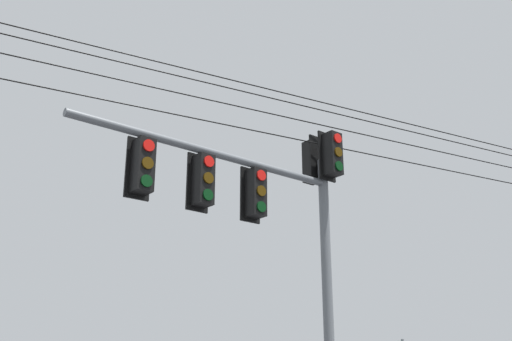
# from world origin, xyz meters

# --- Properties ---
(signal_mast_assembly) EXTENTS (3.29, 5.12, 7.02)m
(signal_mast_assembly) POSITION_xyz_m (1.32, -1.02, 5.09)
(signal_mast_assembly) COLOR slate
(signal_mast_assembly) RESTS_ON ground
(overhead_wire_span) EXTENTS (9.07, 22.36, 1.65)m
(overhead_wire_span) POSITION_xyz_m (1.05, -0.85, 7.34)
(overhead_wire_span) COLOR black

